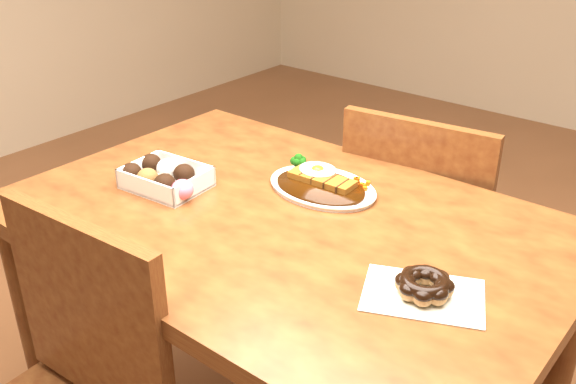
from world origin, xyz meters
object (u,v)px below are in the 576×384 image
Objects in this scene: katsu_curry_plate at (322,184)px; chair_far at (424,238)px; donut_box at (164,177)px; pon_de_ring at (424,286)px; table at (283,255)px.

chair_far is at bearing 76.29° from katsu_curry_plate.
donut_box is (-0.29, -0.22, 0.01)m from katsu_curry_plate.
katsu_curry_plate is at bearing 68.93° from chair_far.
chair_far reaches higher than pon_de_ring.
table is 0.57m from chair_far.
chair_far reaches higher than katsu_curry_plate.
katsu_curry_plate is at bearing 37.26° from donut_box.
donut_box is (-0.31, -0.06, 0.12)m from table.
chair_far is 4.01× the size of donut_box.
donut_box is at bearing 49.96° from chair_far.
table is 0.34m from donut_box.
chair_far is at bearing 81.80° from table.
chair_far is 3.48× the size of pon_de_ring.
katsu_curry_plate is at bearing 149.79° from pon_de_ring.
pon_de_ring is (0.39, -0.23, 0.01)m from katsu_curry_plate.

